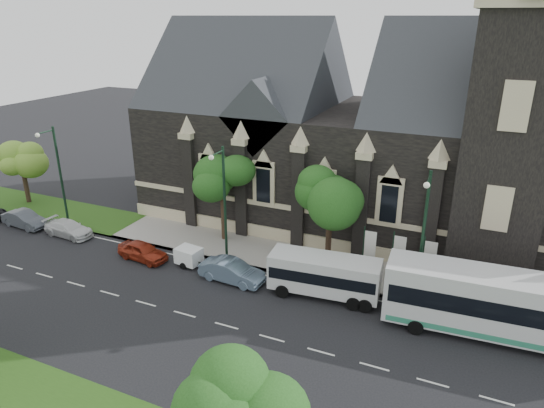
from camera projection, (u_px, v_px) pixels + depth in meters
The scene contains 20 objects.
ground at pixel (226, 326), 29.23m from camera, with size 160.00×160.00×0.00m, color black.
sidewalk at pixel (286, 258), 37.29m from camera, with size 80.00×5.00×0.15m, color gray.
museum at pixel (386, 135), 40.31m from camera, with size 40.00×17.70×29.90m.
tree_park_east at pixel (247, 402), 17.28m from camera, with size 3.40×3.40×6.28m.
tree_walk_right at pixel (335, 188), 35.02m from camera, with size 4.08×4.08×7.80m.
tree_walk_left at pixel (225, 174), 38.45m from camera, with size 3.91×3.91×7.64m.
tree_walk_far at pixel (24, 158), 46.75m from camera, with size 3.40×3.40×6.28m.
street_lamp_near at pixel (423, 232), 29.63m from camera, with size 0.36×1.88×9.00m.
street_lamp_mid at pixel (223, 199), 34.93m from camera, with size 0.36×1.88×9.00m.
street_lamp_far at pixel (58, 172), 40.98m from camera, with size 0.36×1.88×9.00m.
banner_flag_left at pixel (367, 248), 33.65m from camera, with size 0.90×0.10×4.00m.
banner_flag_center at pixel (396, 254), 32.89m from camera, with size 0.90×0.10×4.00m.
banner_flag_right at pixel (427, 259), 32.13m from camera, with size 0.90×0.10×4.00m.
tour_coach at pixel (508, 306), 27.39m from camera, with size 13.74×3.79×3.96m.
shuttle_bus at pixel (325, 274), 31.86m from camera, with size 7.45×3.15×2.80m.
box_trailer at pixel (189, 256), 36.04m from camera, with size 2.69×1.59×1.40m.
sedan at pixel (232, 271), 33.90m from camera, with size 1.64×4.71×1.55m, color #6D859E.
car_far_red at pixel (143, 251), 36.95m from camera, with size 1.67×4.14×1.41m, color maroon.
car_far_white at pixel (68, 229), 40.97m from camera, with size 1.84×4.54×1.32m, color silver.
car_far_grey at pixel (24, 219), 42.68m from camera, with size 1.54×4.41×1.45m, color #464B52.
Camera 1 is at (12.49, -21.31, 17.49)m, focal length 31.97 mm.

